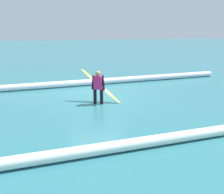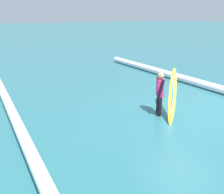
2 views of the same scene
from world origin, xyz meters
TOP-DOWN VIEW (x-y plane):
  - ground_plane at (0.00, 0.00)m, footprint 172.70×172.70m
  - surfer at (0.32, 0.97)m, footprint 0.45×0.49m
  - surfboard at (0.09, 0.64)m, footprint 1.48×1.49m
  - wave_crest_foreground at (0.17, -2.73)m, footprint 18.10×0.88m
  - wave_crest_midground at (-1.16, 5.31)m, footprint 19.94×1.50m

SIDE VIEW (x-z plane):
  - ground_plane at x=0.00m, z-range 0.00..0.00m
  - wave_crest_midground at x=-1.16m, z-range 0.00..0.30m
  - wave_crest_foreground at x=0.17m, z-range 0.00..0.34m
  - surfboard at x=0.09m, z-range -0.02..1.38m
  - surfer at x=0.32m, z-range 0.08..1.47m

